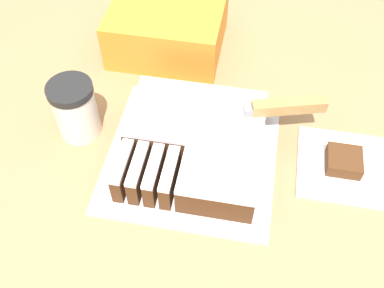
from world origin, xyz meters
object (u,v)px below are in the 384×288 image
knife (270,108)px  storage_box (168,26)px  cake_board (192,155)px  cake (195,142)px  brownie (344,161)px  coffee_cup (75,109)px

knife → storage_box: bearing=-60.0°
knife → cake_board: bearing=13.6°
cake → brownie: cake is taller
brownie → storage_box: size_ratio=0.25×
brownie → coffee_cup: bearing=-179.9°
knife → brownie: 0.15m
brownie → knife: bearing=161.3°
cake → storage_box: bearing=111.1°
knife → storage_box: 0.31m
cake → storage_box: (-0.11, 0.28, 0.01)m
cake → brownie: (0.25, 0.02, -0.02)m
coffee_cup → brownie: 0.47m
cake_board → knife: knife is taller
brownie → storage_box: storage_box is taller
coffee_cup → knife: bearing=8.0°
cake → coffee_cup: coffee_cup is taller
coffee_cup → cake_board: bearing=-6.2°
coffee_cup → brownie: coffee_cup is taller
knife → coffee_cup: bearing=-8.2°
cake_board → coffee_cup: 0.22m
cake → storage_box: storage_box is taller
cake_board → coffee_cup: coffee_cup is taller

